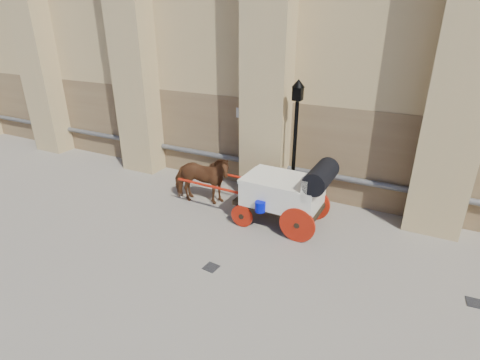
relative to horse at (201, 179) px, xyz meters
The scene contains 6 objects.
ground 3.31m from the horse, 40.19° to the right, with size 90.00×90.00×0.00m, color gray.
horse is the anchor object (origin of this frame).
carriage 2.85m from the horse, ahead, with size 4.50×1.61×1.96m.
street_lamp 3.05m from the horse, 21.26° to the left, with size 0.36×0.36×3.86m.
drain_grate_near 3.45m from the horse, 54.46° to the right, with size 0.32×0.32×0.01m, color black.
drain_grate_far 7.56m from the horse, 10.02° to the right, with size 0.32×0.32×0.01m, color black.
Camera 1 is at (3.34, -6.77, 5.43)m, focal length 28.00 mm.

